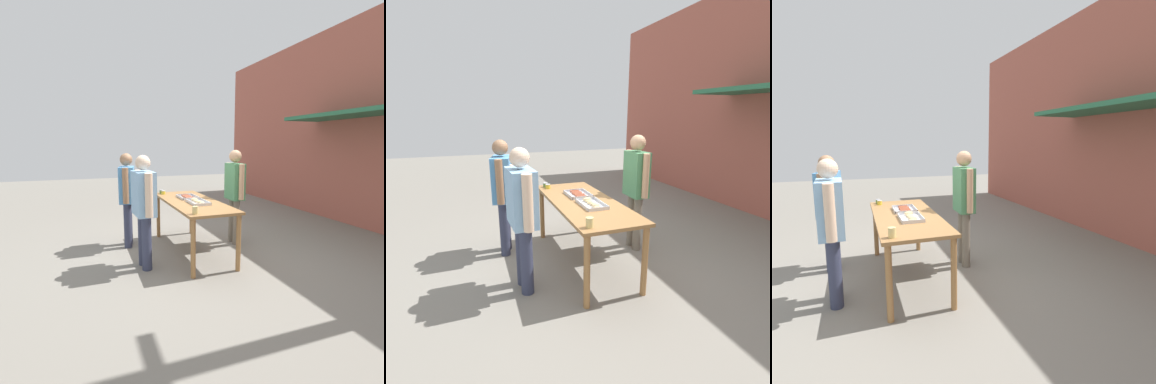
% 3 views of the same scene
% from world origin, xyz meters
% --- Properties ---
extents(ground_plane, '(24.00, 24.00, 0.00)m').
position_xyz_m(ground_plane, '(0.00, 0.00, 0.00)').
color(ground_plane, gray).
extents(building_facade_back, '(12.00, 1.11, 4.50)m').
position_xyz_m(building_facade_back, '(0.00, 3.98, 2.26)').
color(building_facade_back, '#A85647').
rests_on(building_facade_back, ground).
extents(serving_table, '(2.10, 0.81, 0.87)m').
position_xyz_m(serving_table, '(0.00, 0.00, 0.77)').
color(serving_table, olive).
rests_on(serving_table, ground).
extents(food_tray_sausages, '(0.42, 0.31, 0.04)m').
position_xyz_m(food_tray_sausages, '(-0.28, 0.02, 0.88)').
color(food_tray_sausages, silver).
rests_on(food_tray_sausages, serving_table).
extents(food_tray_buns, '(0.47, 0.28, 0.06)m').
position_xyz_m(food_tray_buns, '(0.22, 0.02, 0.89)').
color(food_tray_buns, silver).
rests_on(food_tray_buns, serving_table).
extents(condiment_jar_mustard, '(0.08, 0.08, 0.07)m').
position_xyz_m(condiment_jar_mustard, '(-0.91, -0.29, 0.90)').
color(condiment_jar_mustard, '#567A38').
rests_on(condiment_jar_mustard, serving_table).
extents(condiment_jar_ketchup, '(0.08, 0.08, 0.07)m').
position_xyz_m(condiment_jar_ketchup, '(-0.81, -0.28, 0.90)').
color(condiment_jar_ketchup, gold).
rests_on(condiment_jar_ketchup, serving_table).
extents(beer_cup, '(0.08, 0.08, 0.11)m').
position_xyz_m(beer_cup, '(0.91, -0.29, 0.92)').
color(beer_cup, '#DBC67A').
rests_on(beer_cup, serving_table).
extents(person_server_behind_table, '(0.58, 0.22, 1.70)m').
position_xyz_m(person_server_behind_table, '(-0.15, 0.87, 1.02)').
color(person_server_behind_table, '#756B5B').
rests_on(person_server_behind_table, ground).
extents(person_customer_holding_hotdog, '(0.63, 0.33, 1.65)m').
position_xyz_m(person_customer_holding_hotdog, '(-0.65, -0.97, 0.97)').
color(person_customer_holding_hotdog, '#333851').
rests_on(person_customer_holding_hotdog, ground).
extents(person_customer_with_cup, '(0.69, 0.29, 1.65)m').
position_xyz_m(person_customer_with_cup, '(0.39, -0.88, 0.97)').
color(person_customer_with_cup, '#333851').
rests_on(person_customer_with_cup, ground).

